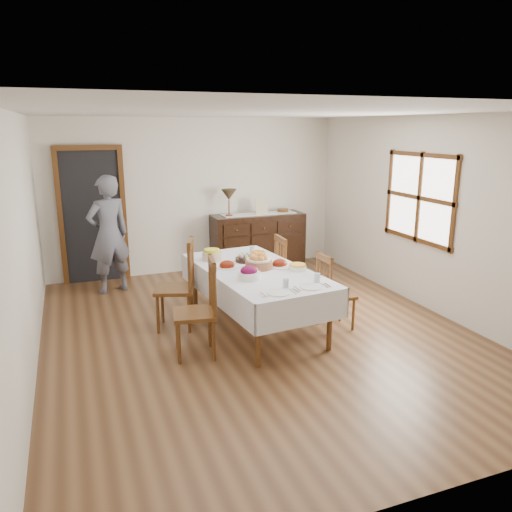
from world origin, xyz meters
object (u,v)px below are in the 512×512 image
object	(u,v)px
chair_left_near	(199,308)
sideboard	(258,241)
chair_right_far	(290,272)
chair_left_far	(179,284)
dining_table	(256,276)
table_lamp	(229,195)
chair_right_near	(333,291)
person	(108,231)

from	to	relation	value
chair_left_near	sideboard	distance (m)	3.56
chair_right_far	chair_left_far	bearing A→B (deg)	99.18
dining_table	chair_right_far	world-z (taller)	chair_right_far
chair_right_far	table_lamp	distance (m)	2.17
dining_table	chair_right_near	xyz separation A→B (m)	(0.89, -0.33, -0.19)
dining_table	table_lamp	xyz separation A→B (m)	(0.47, 2.53, 0.65)
dining_table	person	distance (m)	2.63
dining_table	chair_left_far	distance (m)	0.95
chair_right_near	table_lamp	bearing A→B (deg)	8.71
dining_table	person	xyz separation A→B (m)	(-1.54, 2.11, 0.27)
chair_right_far	table_lamp	world-z (taller)	table_lamp
chair_right_far	table_lamp	size ratio (longest dim) A/B	2.21
chair_right_near	table_lamp	world-z (taller)	table_lamp
chair_left_near	person	size ratio (longest dim) A/B	0.58
chair_left_far	table_lamp	xyz separation A→B (m)	(1.35, 2.17, 0.76)
chair_left_near	sideboard	bearing A→B (deg)	158.06
dining_table	table_lamp	distance (m)	2.65
dining_table	chair_left_far	bearing A→B (deg)	151.39
sideboard	table_lamp	xyz separation A→B (m)	(-0.53, -0.02, 0.84)
chair_left_far	chair_right_far	xyz separation A→B (m)	(1.57, 0.17, -0.06)
chair_left_far	chair_right_near	bearing A→B (deg)	86.79
chair_left_near	table_lamp	xyz separation A→B (m)	(1.31, 3.02, 0.77)
dining_table	person	world-z (taller)	person
person	table_lamp	xyz separation A→B (m)	(2.02, 0.42, 0.38)
chair_left_near	chair_left_far	distance (m)	0.86
chair_left_far	chair_right_near	world-z (taller)	chair_left_far
sideboard	table_lamp	world-z (taller)	table_lamp
chair_left_near	chair_right_near	xyz separation A→B (m)	(1.73, 0.16, -0.07)
chair_right_far	dining_table	bearing A→B (deg)	130.30
chair_left_far	sideboard	xyz separation A→B (m)	(1.88, 2.19, -0.08)
sideboard	dining_table	bearing A→B (deg)	-111.50
chair_left_near	person	bearing A→B (deg)	-155.56
chair_left_far	chair_right_far	distance (m)	1.58
sideboard	person	bearing A→B (deg)	-170.21
dining_table	sideboard	world-z (taller)	sideboard
chair_right_near	sideboard	xyz separation A→B (m)	(0.12, 2.89, 0.00)
chair_left_far	table_lamp	size ratio (longest dim) A/B	2.44
table_lamp	sideboard	bearing A→B (deg)	2.39
dining_table	sideboard	xyz separation A→B (m)	(1.01, 2.55, -0.19)
chair_left_near	table_lamp	size ratio (longest dim) A/B	2.37
chair_left_far	chair_right_far	bearing A→B (deg)	114.56
chair_left_near	table_lamp	world-z (taller)	table_lamp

